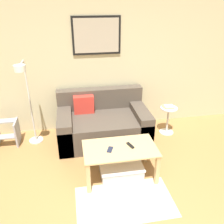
# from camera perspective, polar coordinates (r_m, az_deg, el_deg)

# --- Properties ---
(wall_back) EXTENTS (5.60, 0.09, 2.55)m
(wall_back) POSITION_cam_1_polar(r_m,az_deg,el_deg) (4.42, -1.18, 12.03)
(wall_back) COLOR #C6BC93
(wall_back) RESTS_ON ground_plane
(area_rug) EXTENTS (1.23, 0.70, 0.01)m
(area_rug) POSITION_cam_1_polar(r_m,az_deg,el_deg) (3.23, 3.10, -20.69)
(area_rug) COLOR beige
(area_rug) RESTS_ON ground_plane
(couch) EXTENTS (1.58, 0.99, 0.83)m
(couch) POSITION_cam_1_polar(r_m,az_deg,el_deg) (4.28, -2.26, -2.77)
(couch) COLOR #4C4238
(couch) RESTS_ON ground_plane
(coffee_table) EXTENTS (1.01, 0.58, 0.48)m
(coffee_table) POSITION_cam_1_polar(r_m,az_deg,el_deg) (3.35, 1.90, -9.85)
(coffee_table) COLOR tan
(coffee_table) RESTS_ON ground_plane
(storage_bin) EXTENTS (0.61, 0.44, 0.21)m
(storage_bin) POSITION_cam_1_polar(r_m,az_deg,el_deg) (3.52, 2.13, -13.68)
(storage_bin) COLOR #B2B2B7
(storage_bin) RESTS_ON ground_plane
(floor_lamp) EXTENTS (0.25, 0.54, 1.48)m
(floor_lamp) POSITION_cam_1_polar(r_m,az_deg,el_deg) (3.97, -19.82, 3.64)
(floor_lamp) COLOR silver
(floor_lamp) RESTS_ON ground_plane
(side_table) EXTENTS (0.31, 0.31, 0.52)m
(side_table) POSITION_cam_1_polar(r_m,az_deg,el_deg) (4.55, 13.30, -1.39)
(side_table) COLOR silver
(side_table) RESTS_ON ground_plane
(book_stack) EXTENTS (0.20, 0.18, 0.03)m
(book_stack) POSITION_cam_1_polar(r_m,az_deg,el_deg) (4.46, 13.41, 1.29)
(book_stack) COLOR #D8C666
(book_stack) RESTS_ON side_table
(remote_control) EXTENTS (0.09, 0.15, 0.02)m
(remote_control) POSITION_cam_1_polar(r_m,az_deg,el_deg) (3.33, 4.43, -8.00)
(remote_control) COLOR black
(remote_control) RESTS_ON coffee_table
(cell_phone) EXTENTS (0.11, 0.15, 0.01)m
(cell_phone) POSITION_cam_1_polar(r_m,az_deg,el_deg) (3.25, -0.48, -9.00)
(cell_phone) COLOR #1E2338
(cell_phone) RESTS_ON coffee_table
(step_stool) EXTENTS (0.38, 0.34, 0.44)m
(step_stool) POSITION_cam_1_polar(r_m,az_deg,el_deg) (4.51, -24.01, -4.49)
(step_stool) COLOR #99999E
(step_stool) RESTS_ON ground_plane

